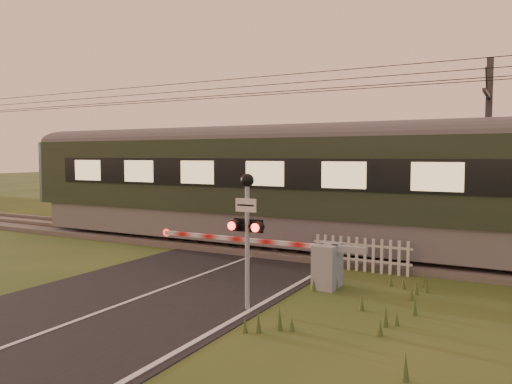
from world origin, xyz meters
The scene contains 8 objects.
ground centered at (0.00, 0.00, 0.00)m, with size 160.00×160.00×0.00m, color #2D461B.
road centered at (0.02, -0.23, 0.01)m, with size 6.00×140.00×0.03m.
track_bed centered at (0.00, 6.50, 0.07)m, with size 140.00×3.40×0.39m.
overhead_wires centered at (0.00, 6.50, 5.72)m, with size 120.00×0.62×0.62m.
boom_gate centered at (3.28, 2.47, 0.62)m, with size 6.21×0.86×1.14m.
crossing_signal centered at (2.64, -0.07, 2.03)m, with size 0.75×0.33×2.94m.
picket_fence centered at (3.76, 4.60, 0.50)m, with size 2.88×0.08×0.98m.
catenary_mast centered at (6.71, 8.72, 3.39)m, with size 0.20×2.45×6.51m.
Camera 1 is at (7.81, -9.26, 3.32)m, focal length 35.00 mm.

